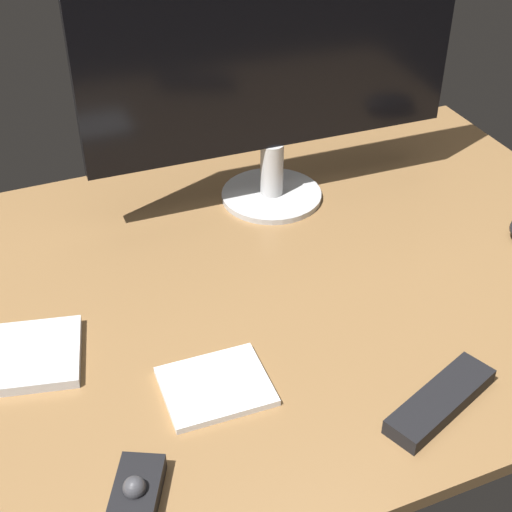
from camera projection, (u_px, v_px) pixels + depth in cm
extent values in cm
cube|color=olive|center=(210.00, 301.00, 110.53)|extent=(140.00, 84.00, 2.00)
cylinder|color=silver|center=(272.00, 195.00, 131.84)|extent=(17.71, 17.71, 1.03)
cylinder|color=silver|center=(272.00, 169.00, 128.68)|extent=(4.01, 4.01, 9.63)
cube|color=black|center=(274.00, 28.00, 114.05)|extent=(62.95, 4.54, 39.75)
sphere|color=#3F3F44|center=(134.00, 488.00, 79.66)|extent=(2.55, 2.55, 2.55)
cube|color=black|center=(441.00, 401.00, 91.83)|extent=(17.62, 10.67, 2.18)
cube|color=white|center=(216.00, 386.00, 94.65)|extent=(13.81, 11.62, 0.95)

